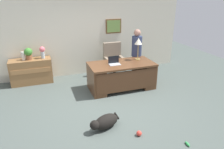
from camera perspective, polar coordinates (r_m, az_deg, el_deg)
name	(u,v)px	position (r m, az deg, el deg)	size (l,w,h in m)	color
ground_plane	(109,107)	(5.38, -0.86, -8.81)	(12.00, 12.00, 0.00)	#4C5651
back_wall	(84,35)	(7.29, -7.50, 10.57)	(7.00, 0.16, 2.70)	beige
desk	(122,75)	(6.21, 2.66, -0.14)	(1.89, 0.95, 0.78)	brown
credenza	(31,71)	(7.06, -20.94, 0.82)	(1.24, 0.50, 0.78)	olive
armchair	(114,62)	(7.11, 0.43, 3.41)	(0.60, 0.59, 1.14)	gray
person_standing	(136,54)	(6.88, 6.62, 5.54)	(0.32, 0.32, 1.63)	#262323
dog_lying	(105,122)	(4.56, -1.98, -12.70)	(0.73, 0.48, 0.30)	black
laptop	(114,62)	(6.01, 0.61, 3.32)	(0.32, 0.22, 0.22)	#B2B5BA
desk_lamp	(138,43)	(6.35, 7.14, 8.54)	(0.22, 0.22, 0.66)	#9E8447
vase_with_flowers	(42,51)	(6.88, -18.30, 5.97)	(0.17, 0.17, 0.37)	silver
vase_empty	(23,56)	(6.92, -22.88, 4.64)	(0.11, 0.11, 0.25)	silver
potted_plant	(28,53)	(6.89, -21.64, 5.38)	(0.24, 0.24, 0.36)	brown
dog_toy_ball	(139,133)	(4.45, 7.32, -15.49)	(0.11, 0.11, 0.11)	#E53F33
dog_toy_bone	(187,144)	(4.45, 19.70, -17.25)	(0.14, 0.05, 0.05)	green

